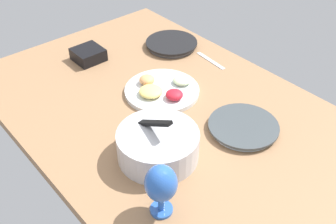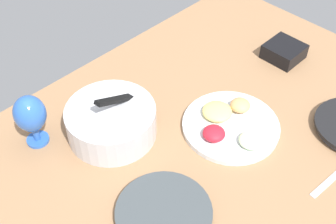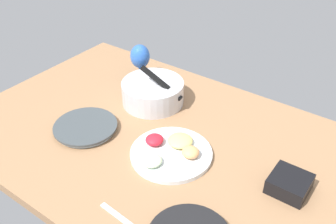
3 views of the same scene
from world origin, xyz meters
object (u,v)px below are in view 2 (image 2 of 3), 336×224
hurricane_glass_blue (30,115)px  dinner_plate_left (164,213)px  square_bowl_black (284,51)px  mixing_bowl (111,121)px  fruit_platter (230,124)px

hurricane_glass_blue → dinner_plate_left: bearing=-79.3°
hurricane_glass_blue → square_bowl_black: (87.65, -29.53, -8.13)cm
dinner_plate_left → square_bowl_black: bearing=11.8°
square_bowl_black → dinner_plate_left: bearing=-168.2°
hurricane_glass_blue → mixing_bowl: bearing=-37.0°
dinner_plate_left → mixing_bowl: mixing_bowl is taller
dinner_plate_left → mixing_bowl: bearing=73.5°
fruit_platter → square_bowl_black: size_ratio=2.42×
fruit_platter → dinner_plate_left: bearing=-168.1°
dinner_plate_left → fruit_platter: bearing=11.9°
dinner_plate_left → hurricane_glass_blue: (-8.69, 46.09, 9.97)cm
mixing_bowl → fruit_platter: bearing=-41.8°
mixing_bowl → hurricane_glass_blue: size_ratio=1.61×
mixing_bowl → square_bowl_black: size_ratio=2.26×
fruit_platter → square_bowl_black: 42.92cm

